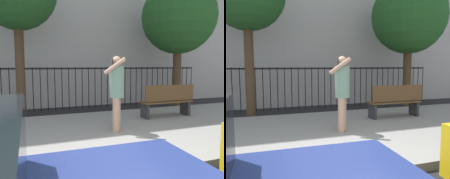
# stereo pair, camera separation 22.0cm
# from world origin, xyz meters

# --- Properties ---
(sidewalk) EXTENTS (28.00, 4.40, 0.15)m
(sidewalk) POSITION_xyz_m (0.00, 2.20, 0.07)
(sidewalk) COLOR gray
(sidewalk) RESTS_ON ground
(iron_fence) EXTENTS (12.03, 0.04, 1.60)m
(iron_fence) POSITION_xyz_m (0.00, 5.90, 1.02)
(iron_fence) COLOR black
(iron_fence) RESTS_ON ground
(pedestrian_on_phone) EXTENTS (0.62, 0.72, 1.72)m
(pedestrian_on_phone) POSITION_xyz_m (0.80, 2.12, 1.15)
(pedestrian_on_phone) COLOR tan
(pedestrian_on_phone) RESTS_ON sidewalk
(street_bench) EXTENTS (1.60, 0.45, 0.95)m
(street_bench) POSITION_xyz_m (2.73, 2.94, 0.65)
(street_bench) COLOR brown
(street_bench) RESTS_ON sidewalk
(street_tree_mid) EXTENTS (2.74, 2.74, 4.83)m
(street_tree_mid) POSITION_xyz_m (4.27, 4.63, 3.44)
(street_tree_mid) COLOR #4C3823
(street_tree_mid) RESTS_ON ground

